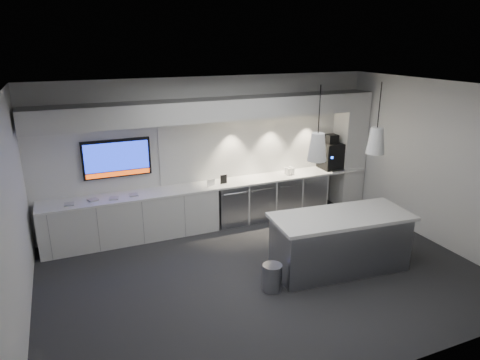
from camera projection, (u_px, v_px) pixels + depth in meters
name	position (u px, v px, depth m)	size (l,w,h in m)	color
floor	(264.00, 274.00, 7.03)	(7.00, 7.00, 0.00)	#2B2B2D
ceiling	(268.00, 89.00, 6.10)	(7.00, 7.00, 0.00)	black
wall_back	(212.00, 151.00, 8.75)	(7.00, 7.00, 0.00)	white
wall_front	(374.00, 262.00, 4.38)	(7.00, 7.00, 0.00)	white
wall_left	(11.00, 224.00, 5.27)	(7.00, 7.00, 0.00)	white
wall_right	(437.00, 164.00, 7.86)	(7.00, 7.00, 0.00)	white
back_counter	(218.00, 184.00, 8.66)	(6.80, 0.65, 0.04)	white
left_base_cabinets	(132.00, 218.00, 8.15)	(3.30, 0.63, 0.86)	silver
fridge_unit_a	(230.00, 204.00, 8.89)	(0.60, 0.61, 0.85)	#94979D
fridge_unit_b	(257.00, 199.00, 9.13)	(0.60, 0.61, 0.85)	#94979D
fridge_unit_c	(283.00, 195.00, 9.36)	(0.60, 0.61, 0.85)	#94979D
fridge_unit_d	(308.00, 192.00, 9.59)	(0.60, 0.61, 0.85)	#94979D
backsplash	(265.00, 144.00, 9.16)	(4.60, 0.03, 1.30)	silver
soffit	(216.00, 109.00, 8.21)	(6.90, 0.60, 0.40)	silver
column	(349.00, 149.00, 9.74)	(0.55, 0.55, 2.60)	silver
wall_tv	(117.00, 158.00, 7.98)	(1.25, 0.07, 0.72)	black
island	(340.00, 242.00, 7.06)	(2.36, 1.17, 0.97)	#94979D
bin	(272.00, 277.00, 6.53)	(0.30, 0.30, 0.42)	#94979D
coffee_machine	(331.00, 155.00, 9.58)	(0.44, 0.61, 0.78)	black
sign_black	(224.00, 179.00, 8.62)	(0.14, 0.02, 0.18)	black
sign_white	(211.00, 183.00, 8.48)	(0.18, 0.02, 0.14)	white
cup_cluster	(289.00, 171.00, 9.20)	(0.18, 0.18, 0.16)	white
tray_a	(69.00, 204.00, 7.52)	(0.16, 0.16, 0.03)	#ADADAD
tray_b	(93.00, 200.00, 7.73)	(0.16, 0.16, 0.03)	#ADADAD
tray_c	(114.00, 198.00, 7.80)	(0.16, 0.16, 0.03)	#ADADAD
tray_d	(134.00, 195.00, 7.98)	(0.16, 0.16, 0.03)	#ADADAD
pendant_left	(317.00, 147.00, 6.34)	(0.29, 0.29, 1.12)	silver
pendant_right	(376.00, 140.00, 6.75)	(0.29, 0.29, 1.12)	silver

